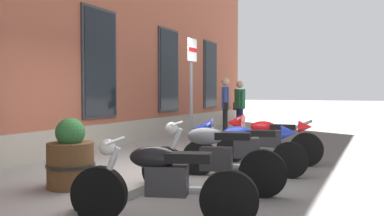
# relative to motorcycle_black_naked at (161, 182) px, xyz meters

# --- Properties ---
(ground_plane) EXTENTS (140.00, 140.00, 0.00)m
(ground_plane) POSITION_rel_motorcycle_black_naked_xyz_m (2.06, 0.87, -0.47)
(ground_plane) COLOR #565451
(sidewalk) EXTENTS (29.19, 2.86, 0.13)m
(sidewalk) POSITION_rel_motorcycle_black_naked_xyz_m (2.06, 2.30, -0.40)
(sidewalk) COLOR gray
(sidewalk) RESTS_ON ground_plane
(motorcycle_black_naked) EXTENTS (0.81, 1.99, 0.92)m
(motorcycle_black_naked) POSITION_rel_motorcycle_black_naked_xyz_m (0.00, 0.00, 0.00)
(motorcycle_black_naked) COLOR black
(motorcycle_black_naked) RESTS_ON ground_plane
(motorcycle_grey_naked) EXTENTS (0.73, 2.00, 1.01)m
(motorcycle_grey_naked) POSITION_rel_motorcycle_black_naked_xyz_m (1.42, 0.00, 0.03)
(motorcycle_grey_naked) COLOR black
(motorcycle_grey_naked) RESTS_ON ground_plane
(motorcycle_blue_sport) EXTENTS (0.80, 2.08, 0.98)m
(motorcycle_blue_sport) POSITION_rel_motorcycle_black_naked_xyz_m (2.76, 0.05, 0.07)
(motorcycle_blue_sport) COLOR black
(motorcycle_blue_sport) RESTS_ON ground_plane
(motorcycle_red_sport) EXTENTS (0.62, 2.12, 0.99)m
(motorcycle_red_sport) POSITION_rel_motorcycle_black_naked_xyz_m (4.14, -0.03, 0.08)
(motorcycle_red_sport) COLOR black
(motorcycle_red_sport) RESTS_ON ground_plane
(pedestrian_blue_top) EXTENTS (0.63, 0.35, 1.73)m
(pedestrian_blue_top) POSITION_rel_motorcycle_black_naked_xyz_m (6.95, 1.84, 0.63)
(pedestrian_blue_top) COLOR black
(pedestrian_blue_top) RESTS_ON sidewalk
(pedestrian_striped_shirt) EXTENTS (0.54, 0.50, 1.66)m
(pedestrian_striped_shirt) POSITION_rel_motorcycle_black_naked_xyz_m (7.90, 1.73, 0.59)
(pedestrian_striped_shirt) COLOR #1E1E4C
(pedestrian_striped_shirt) RESTS_ON sidewalk
(parking_sign) EXTENTS (0.36, 0.07, 2.38)m
(parking_sign) POSITION_rel_motorcycle_black_naked_xyz_m (3.41, 1.23, 1.20)
(parking_sign) COLOR #4C4C51
(parking_sign) RESTS_ON sidewalk
(barrel_planter) EXTENTS (0.66, 0.66, 0.96)m
(barrel_planter) POSITION_rel_motorcycle_black_naked_xyz_m (0.53, 1.72, 0.05)
(barrel_planter) COLOR brown
(barrel_planter) RESTS_ON sidewalk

